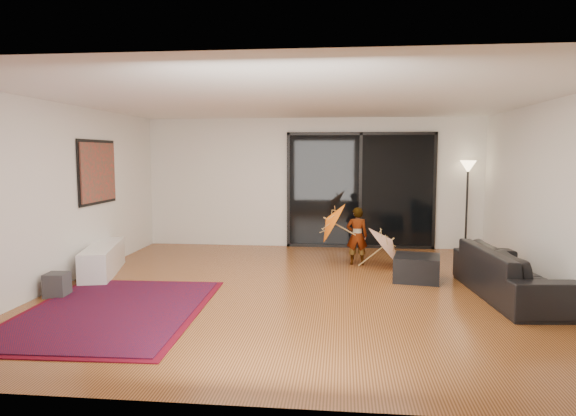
# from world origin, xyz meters

# --- Properties ---
(floor) EXTENTS (7.00, 7.00, 0.00)m
(floor) POSITION_xyz_m (0.00, 0.00, 0.00)
(floor) COLOR #9F582B
(floor) RESTS_ON ground
(ceiling) EXTENTS (7.00, 7.00, 0.00)m
(ceiling) POSITION_xyz_m (0.00, 0.00, 2.70)
(ceiling) COLOR white
(ceiling) RESTS_ON wall_back
(wall_back) EXTENTS (7.00, 0.00, 7.00)m
(wall_back) POSITION_xyz_m (0.00, 3.50, 1.35)
(wall_back) COLOR silver
(wall_back) RESTS_ON floor
(wall_front) EXTENTS (7.00, 0.00, 7.00)m
(wall_front) POSITION_xyz_m (0.00, -3.50, 1.35)
(wall_front) COLOR silver
(wall_front) RESTS_ON floor
(wall_left) EXTENTS (0.00, 7.00, 7.00)m
(wall_left) POSITION_xyz_m (-3.50, 0.00, 1.35)
(wall_left) COLOR silver
(wall_left) RESTS_ON floor
(wall_right) EXTENTS (0.00, 7.00, 7.00)m
(wall_right) POSITION_xyz_m (3.50, 0.00, 1.35)
(wall_right) COLOR silver
(wall_right) RESTS_ON floor
(sliding_door) EXTENTS (3.06, 0.07, 2.40)m
(sliding_door) POSITION_xyz_m (1.00, 3.47, 1.20)
(sliding_door) COLOR black
(sliding_door) RESTS_ON wall_back
(painting) EXTENTS (0.04, 1.28, 1.08)m
(painting) POSITION_xyz_m (-3.46, 1.00, 1.65)
(painting) COLOR black
(painting) RESTS_ON wall_left
(media_console) EXTENTS (0.85, 1.75, 0.47)m
(media_console) POSITION_xyz_m (-3.25, 0.63, 0.24)
(media_console) COLOR white
(media_console) RESTS_ON floor
(speaker) EXTENTS (0.31, 0.31, 0.33)m
(speaker) POSITION_xyz_m (-3.25, -0.73, 0.16)
(speaker) COLOR #424244
(speaker) RESTS_ON floor
(persian_rug) EXTENTS (2.28, 3.11, 0.02)m
(persian_rug) POSITION_xyz_m (-2.19, -1.32, 0.01)
(persian_rug) COLOR #570717
(persian_rug) RESTS_ON floor
(sofa) EXTENTS (1.12, 2.40, 0.68)m
(sofa) POSITION_xyz_m (2.95, -0.10, 0.34)
(sofa) COLOR black
(sofa) RESTS_ON floor
(ottoman) EXTENTS (0.79, 0.79, 0.39)m
(ottoman) POSITION_xyz_m (1.79, 0.73, 0.19)
(ottoman) COLOR black
(ottoman) RESTS_ON floor
(floor_lamp) EXTENTS (0.31, 0.31, 1.83)m
(floor_lamp) POSITION_xyz_m (3.10, 3.25, 1.44)
(floor_lamp) COLOR black
(floor_lamp) RESTS_ON floor
(child) EXTENTS (0.38, 0.25, 1.02)m
(child) POSITION_xyz_m (0.89, 1.79, 0.51)
(child) COLOR #999999
(child) RESTS_ON floor
(parasol_orange) EXTENTS (0.52, 0.77, 0.85)m
(parasol_orange) POSITION_xyz_m (0.34, 1.74, 0.73)
(parasol_orange) COLOR #DE5E0B
(parasol_orange) RESTS_ON child
(parasol_white) EXTENTS (0.67, 0.82, 0.93)m
(parasol_white) POSITION_xyz_m (1.49, 1.64, 0.50)
(parasol_white) COLOR silver
(parasol_white) RESTS_ON floor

